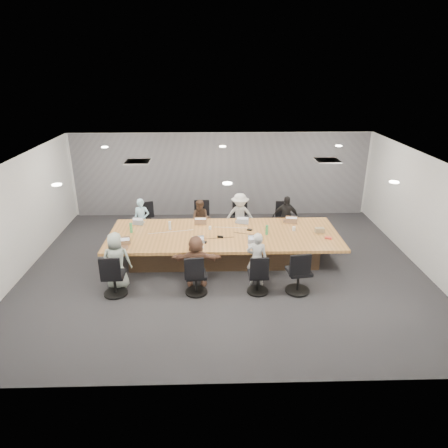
{
  "coord_description": "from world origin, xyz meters",
  "views": [
    {
      "loc": [
        -0.27,
        -9.08,
        4.88
      ],
      "look_at": [
        0.0,
        0.4,
        1.05
      ],
      "focal_mm": 32.0,
      "sensor_mm": 36.0,
      "label": 1
    }
  ],
  "objects_px": {
    "chair_3": "(283,222)",
    "chair_4": "(114,278)",
    "laptop_1": "(200,222)",
    "person_5": "(196,261)",
    "laptop_0": "(138,223)",
    "person_0": "(142,220)",
    "person_2": "(240,216)",
    "bottle_green_left": "(131,228)",
    "chair_2": "(239,221)",
    "laptop_6": "(255,246)",
    "laptop_5": "(197,247)",
    "laptop_3": "(289,221)",
    "chair_7": "(299,275)",
    "person_4": "(116,261)",
    "person_6": "(257,259)",
    "mug_brown": "(119,239)",
    "canvas_bag": "(320,230)",
    "snack_packet": "(328,238)",
    "chair_5": "(196,278)",
    "bottle_clear": "(170,226)",
    "person_1": "(201,220)",
    "chair_6": "(258,277)",
    "bottle_green_right": "(267,230)",
    "chair_1": "(201,221)",
    "laptop_4": "(121,247)",
    "laptop_2": "(241,222)",
    "stapler": "(220,237)",
    "conference_table": "(224,245)",
    "person_3": "(286,217)",
    "chair_0": "(144,223)"
  },
  "relations": [
    {
      "from": "chair_3",
      "to": "chair_4",
      "type": "relative_size",
      "value": 0.89
    },
    {
      "from": "laptop_0",
      "to": "laptop_2",
      "type": "height_order",
      "value": "same"
    },
    {
      "from": "person_2",
      "to": "chair_3",
      "type": "bearing_deg",
      "value": 16.64
    },
    {
      "from": "chair_1",
      "to": "person_5",
      "type": "relative_size",
      "value": 0.67
    },
    {
      "from": "laptop_0",
      "to": "bottle_green_left",
      "type": "distance_m",
      "value": 0.68
    },
    {
      "from": "person_2",
      "to": "person_5",
      "type": "height_order",
      "value": "person_2"
    },
    {
      "from": "person_1",
      "to": "chair_6",
      "type": "bearing_deg",
      "value": -53.71
    },
    {
      "from": "chair_7",
      "to": "person_5",
      "type": "bearing_deg",
      "value": 163.35
    },
    {
      "from": "laptop_0",
      "to": "laptop_3",
      "type": "relative_size",
      "value": 0.92
    },
    {
      "from": "chair_2",
      "to": "laptop_6",
      "type": "height_order",
      "value": "chair_2"
    },
    {
      "from": "laptop_5",
      "to": "laptop_6",
      "type": "height_order",
      "value": "same"
    },
    {
      "from": "laptop_2",
      "to": "mug_brown",
      "type": "height_order",
      "value": "mug_brown"
    },
    {
      "from": "mug_brown",
      "to": "stapler",
      "type": "bearing_deg",
      "value": 2.74
    },
    {
      "from": "chair_5",
      "to": "bottle_clear",
      "type": "xyz_separation_m",
      "value": [
        -0.76,
        2.0,
        0.46
      ]
    },
    {
      "from": "snack_packet",
      "to": "person_6",
      "type": "bearing_deg",
      "value": -153.69
    },
    {
      "from": "snack_packet",
      "to": "laptop_1",
      "type": "bearing_deg",
      "value": 159.96
    },
    {
      "from": "conference_table",
      "to": "person_3",
      "type": "relative_size",
      "value": 4.57
    },
    {
      "from": "chair_3",
      "to": "laptop_6",
      "type": "xyz_separation_m",
      "value": [
        -1.14,
        -2.5,
        0.38
      ]
    },
    {
      "from": "chair_7",
      "to": "person_1",
      "type": "bearing_deg",
      "value": 118.7
    },
    {
      "from": "mug_brown",
      "to": "stapler",
      "type": "relative_size",
      "value": 0.66
    },
    {
      "from": "chair_3",
      "to": "laptop_0",
      "type": "height_order",
      "value": "laptop_0"
    },
    {
      "from": "chair_3",
      "to": "stapler",
      "type": "distance_m",
      "value": 2.81
    },
    {
      "from": "chair_7",
      "to": "person_1",
      "type": "distance_m",
      "value": 3.81
    },
    {
      "from": "bottle_green_right",
      "to": "bottle_clear",
      "type": "relative_size",
      "value": 1.1
    },
    {
      "from": "chair_6",
      "to": "laptop_0",
      "type": "distance_m",
      "value": 3.99
    },
    {
      "from": "chair_2",
      "to": "laptop_3",
      "type": "height_order",
      "value": "chair_2"
    },
    {
      "from": "chair_7",
      "to": "person_4",
      "type": "xyz_separation_m",
      "value": [
        -4.15,
        0.35,
        0.24
      ]
    },
    {
      "from": "snack_packet",
      "to": "bottle_clear",
      "type": "bearing_deg",
      "value": 170.3
    },
    {
      "from": "person_6",
      "to": "canvas_bag",
      "type": "relative_size",
      "value": 5.67
    },
    {
      "from": "chair_7",
      "to": "person_6",
      "type": "height_order",
      "value": "person_6"
    },
    {
      "from": "chair_1",
      "to": "mug_brown",
      "type": "height_order",
      "value": "chair_1"
    },
    {
      "from": "chair_3",
      "to": "chair_5",
      "type": "height_order",
      "value": "chair_5"
    },
    {
      "from": "laptop_1",
      "to": "person_5",
      "type": "distance_m",
      "value": 2.15
    },
    {
      "from": "laptop_0",
      "to": "person_0",
      "type": "bearing_deg",
      "value": -80.77
    },
    {
      "from": "chair_4",
      "to": "person_6",
      "type": "height_order",
      "value": "person_6"
    },
    {
      "from": "bottle_clear",
      "to": "snack_packet",
      "type": "relative_size",
      "value": 1.36
    },
    {
      "from": "laptop_5",
      "to": "person_6",
      "type": "bearing_deg",
      "value": -31.92
    },
    {
      "from": "laptop_5",
      "to": "snack_packet",
      "type": "xyz_separation_m",
      "value": [
        3.33,
        0.4,
        0.01
      ]
    },
    {
      "from": "chair_0",
      "to": "person_2",
      "type": "distance_m",
      "value": 2.91
    },
    {
      "from": "person_4",
      "to": "mug_brown",
      "type": "distance_m",
      "value": 0.97
    },
    {
      "from": "laptop_5",
      "to": "laptop_6",
      "type": "distance_m",
      "value": 1.4
    },
    {
      "from": "person_2",
      "to": "bottle_green_left",
      "type": "height_order",
      "value": "person_2"
    },
    {
      "from": "person_6",
      "to": "mug_brown",
      "type": "distance_m",
      "value": 3.51
    },
    {
      "from": "person_5",
      "to": "snack_packet",
      "type": "distance_m",
      "value": 3.46
    },
    {
      "from": "laptop_5",
      "to": "canvas_bag",
      "type": "bearing_deg",
      "value": 3.6
    },
    {
      "from": "chair_1",
      "to": "laptop_4",
      "type": "bearing_deg",
      "value": 49.92
    },
    {
      "from": "laptop_1",
      "to": "chair_2",
      "type": "bearing_deg",
      "value": -139.21
    },
    {
      "from": "chair_5",
      "to": "laptop_0",
      "type": "height_order",
      "value": "chair_5"
    },
    {
      "from": "laptop_2",
      "to": "bottle_green_left",
      "type": "height_order",
      "value": "bottle_green_left"
    },
    {
      "from": "bottle_green_right",
      "to": "snack_packet",
      "type": "bearing_deg",
      "value": -11.38
    }
  ]
}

